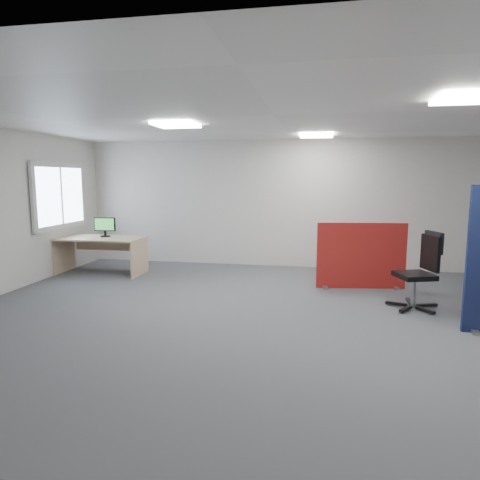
% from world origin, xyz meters
% --- Properties ---
extents(floor, '(9.00, 9.00, 0.00)m').
position_xyz_m(floor, '(0.00, 0.00, 0.00)').
color(floor, '#4B4D52').
rests_on(floor, ground).
extents(ceiling, '(9.00, 7.00, 0.02)m').
position_xyz_m(ceiling, '(0.00, 0.00, 2.70)').
color(ceiling, white).
rests_on(ceiling, wall_back).
extents(wall_back, '(9.00, 0.02, 2.70)m').
position_xyz_m(wall_back, '(0.00, 3.50, 1.35)').
color(wall_back, silver).
rests_on(wall_back, floor).
extents(wall_front, '(9.00, 0.02, 2.70)m').
position_xyz_m(wall_front, '(0.00, -3.50, 1.35)').
color(wall_front, silver).
rests_on(wall_front, floor).
extents(window, '(0.06, 1.70, 1.30)m').
position_xyz_m(window, '(-4.44, 2.00, 1.55)').
color(window, white).
rests_on(window, wall_left).
extents(ceiling_lights, '(4.10, 4.10, 0.04)m').
position_xyz_m(ceiling_lights, '(0.33, 0.67, 2.67)').
color(ceiling_lights, white).
rests_on(ceiling_lights, ceiling).
extents(red_divider, '(1.51, 0.30, 1.14)m').
position_xyz_m(red_divider, '(1.32, 1.86, 0.56)').
color(red_divider, maroon).
rests_on(red_divider, floor).
extents(second_desk, '(1.70, 0.85, 0.73)m').
position_xyz_m(second_desk, '(-3.68, 2.15, 0.56)').
color(second_desk, tan).
rests_on(second_desk, floor).
extents(monitor_second, '(0.43, 0.19, 0.39)m').
position_xyz_m(monitor_second, '(-3.62, 2.20, 0.94)').
color(monitor_second, black).
rests_on(monitor_second, second_desk).
extents(office_chair, '(0.74, 0.71, 1.11)m').
position_xyz_m(office_chair, '(2.09, 0.82, 0.63)').
color(office_chair, black).
rests_on(office_chair, floor).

